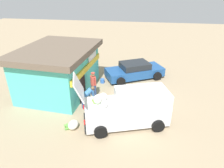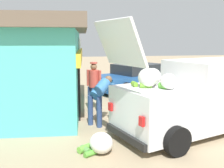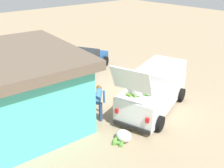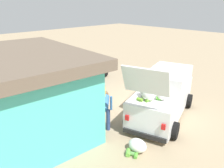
{
  "view_description": "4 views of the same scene",
  "coord_description": "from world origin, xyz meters",
  "px_view_note": "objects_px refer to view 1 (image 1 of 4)",
  "views": [
    {
      "loc": [
        -10.8,
        -0.37,
        6.7
      ],
      "look_at": [
        0.14,
        1.37,
        1.12
      ],
      "focal_mm": 31.99,
      "sensor_mm": 36.0,
      "label": 1
    },
    {
      "loc": [
        -8.27,
        3.65,
        2.42
      ],
      "look_at": [
        0.92,
        1.92,
        0.83
      ],
      "focal_mm": 41.5,
      "sensor_mm": 36.0,
      "label": 2
    },
    {
      "loc": [
        -8.57,
        8.31,
        6.0
      ],
      "look_at": [
        -0.17,
        1.05,
        0.81
      ],
      "focal_mm": 40.2,
      "sensor_mm": 36.0,
      "label": 3
    },
    {
      "loc": [
        -6.83,
        7.77,
        4.71
      ],
      "look_at": [
        0.06,
        1.14,
        1.12
      ],
      "focal_mm": 35.25,
      "sensor_mm": 36.0,
      "label": 4
    }
  ],
  "objects_px": {
    "parked_sedan": "(135,71)",
    "vendor_standing": "(93,83)",
    "customer_bending": "(87,96)",
    "unloaded_banana_pile": "(73,125)",
    "delivery_van": "(129,108)",
    "paint_bucket": "(102,81)",
    "storefront_bar": "(59,69)"
  },
  "relations": [
    {
      "from": "delivery_van",
      "to": "unloaded_banana_pile",
      "type": "bearing_deg",
      "value": 108.06
    },
    {
      "from": "delivery_van",
      "to": "parked_sedan",
      "type": "distance_m",
      "value": 5.82
    },
    {
      "from": "storefront_bar",
      "to": "delivery_van",
      "type": "bearing_deg",
      "value": -120.75
    },
    {
      "from": "delivery_van",
      "to": "parked_sedan",
      "type": "relative_size",
      "value": 1.05
    },
    {
      "from": "vendor_standing",
      "to": "paint_bucket",
      "type": "distance_m",
      "value": 2.18
    },
    {
      "from": "vendor_standing",
      "to": "storefront_bar",
      "type": "bearing_deg",
      "value": 80.13
    },
    {
      "from": "vendor_standing",
      "to": "unloaded_banana_pile",
      "type": "bearing_deg",
      "value": 175.27
    },
    {
      "from": "delivery_van",
      "to": "unloaded_banana_pile",
      "type": "distance_m",
      "value": 3.03
    },
    {
      "from": "customer_bending",
      "to": "vendor_standing",
      "type": "bearing_deg",
      "value": -0.0
    },
    {
      "from": "customer_bending",
      "to": "unloaded_banana_pile",
      "type": "relative_size",
      "value": 1.75
    },
    {
      "from": "vendor_standing",
      "to": "paint_bucket",
      "type": "xyz_separation_m",
      "value": [
        2.02,
        -0.17,
        -0.8
      ]
    },
    {
      "from": "customer_bending",
      "to": "parked_sedan",
      "type": "bearing_deg",
      "value": -27.44
    },
    {
      "from": "vendor_standing",
      "to": "customer_bending",
      "type": "relative_size",
      "value": 1.22
    },
    {
      "from": "delivery_van",
      "to": "vendor_standing",
      "type": "relative_size",
      "value": 2.95
    },
    {
      "from": "storefront_bar",
      "to": "unloaded_banana_pile",
      "type": "distance_m",
      "value": 4.61
    },
    {
      "from": "paint_bucket",
      "to": "vendor_standing",
      "type": "bearing_deg",
      "value": 175.19
    },
    {
      "from": "vendor_standing",
      "to": "unloaded_banana_pile",
      "type": "xyz_separation_m",
      "value": [
        -3.42,
        0.28,
        -0.76
      ]
    },
    {
      "from": "delivery_van",
      "to": "unloaded_banana_pile",
      "type": "relative_size",
      "value": 6.29
    },
    {
      "from": "storefront_bar",
      "to": "customer_bending",
      "type": "bearing_deg",
      "value": -128.46
    },
    {
      "from": "storefront_bar",
      "to": "parked_sedan",
      "type": "xyz_separation_m",
      "value": [
        2.88,
        -4.92,
        -0.97
      ]
    },
    {
      "from": "storefront_bar",
      "to": "delivery_van",
      "type": "height_order",
      "value": "storefront_bar"
    },
    {
      "from": "delivery_van",
      "to": "paint_bucket",
      "type": "bearing_deg",
      "value": 27.29
    },
    {
      "from": "delivery_van",
      "to": "unloaded_banana_pile",
      "type": "xyz_separation_m",
      "value": [
        -0.91,
        2.79,
        -0.75
      ]
    },
    {
      "from": "delivery_van",
      "to": "customer_bending",
      "type": "xyz_separation_m",
      "value": [
        1.01,
        2.51,
        -0.08
      ]
    },
    {
      "from": "vendor_standing",
      "to": "paint_bucket",
      "type": "height_order",
      "value": "vendor_standing"
    },
    {
      "from": "parked_sedan",
      "to": "paint_bucket",
      "type": "height_order",
      "value": "parked_sedan"
    },
    {
      "from": "unloaded_banana_pile",
      "to": "paint_bucket",
      "type": "relative_size",
      "value": 2.45
    },
    {
      "from": "parked_sedan",
      "to": "vendor_standing",
      "type": "bearing_deg",
      "value": 142.94
    },
    {
      "from": "parked_sedan",
      "to": "customer_bending",
      "type": "xyz_separation_m",
      "value": [
        -4.81,
        2.5,
        0.25
      ]
    },
    {
      "from": "delivery_van",
      "to": "vendor_standing",
      "type": "xyz_separation_m",
      "value": [
        2.51,
        2.51,
        0.02
      ]
    },
    {
      "from": "parked_sedan",
      "to": "customer_bending",
      "type": "height_order",
      "value": "customer_bending"
    },
    {
      "from": "customer_bending",
      "to": "paint_bucket",
      "type": "height_order",
      "value": "customer_bending"
    }
  ]
}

